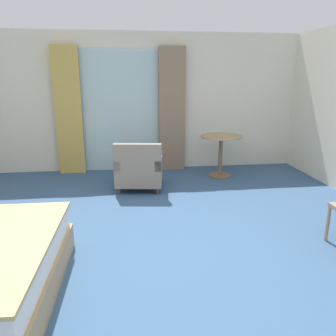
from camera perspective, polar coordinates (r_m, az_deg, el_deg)
ground at (r=3.54m, az=-2.59°, el=-14.70°), size 6.71×7.00×0.10m
wall_back at (r=6.31m, az=-5.24°, el=11.16°), size 6.31×0.12×2.51m
balcony_glass_door at (r=6.24m, az=-8.07°, el=9.63°), size 1.42×0.02×2.21m
curtain_panel_left at (r=6.22m, az=-16.80°, el=9.33°), size 0.46×0.10×2.26m
curtain_panel_right at (r=6.20m, az=0.69°, el=9.96°), size 0.48×0.10×2.26m
armchair_by_window at (r=5.21m, az=-4.96°, el=-0.25°), size 0.80×0.82×0.78m
round_cafe_table at (r=5.89m, az=9.13°, el=3.77°), size 0.73×0.73×0.74m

